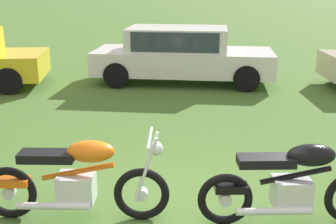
% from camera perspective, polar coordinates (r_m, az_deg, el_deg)
% --- Properties ---
extents(motorcycle_orange, '(2.11, 0.64, 1.02)m').
position_cam_1_polar(motorcycle_orange, '(4.86, -12.10, -8.86)').
color(motorcycle_orange, black).
rests_on(motorcycle_orange, ground).
extents(motorcycle_black, '(2.00, 0.64, 1.02)m').
position_cam_1_polar(motorcycle_black, '(4.86, 16.31, -9.24)').
color(motorcycle_black, black).
rests_on(motorcycle_black, ground).
extents(car_white, '(4.72, 2.16, 1.43)m').
position_cam_1_polar(car_white, '(11.20, 1.72, 8.02)').
color(car_white, silver).
rests_on(car_white, ground).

